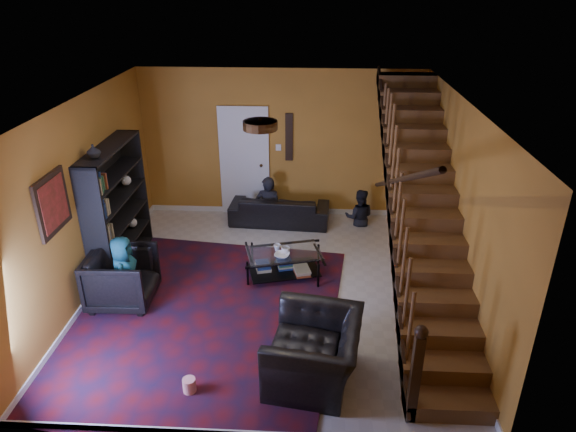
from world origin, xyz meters
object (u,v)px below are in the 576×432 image
object	(u,v)px
sofa	(280,209)
armchair_right	(314,351)
bookshelf	(118,211)
armchair_left	(122,278)
coffee_table	(284,263)

from	to	relation	value
sofa	armchair_right	bearing A→B (deg)	103.29
sofa	armchair_right	size ratio (longest dim) A/B	1.58
bookshelf	armchair_left	size ratio (longest dim) A/B	2.25
bookshelf	armchair_right	size ratio (longest dim) A/B	1.71
armchair_right	coffee_table	distance (m)	2.25
bookshelf	sofa	world-z (taller)	bookshelf
armchair_left	armchair_right	bearing A→B (deg)	-117.99
armchair_left	armchair_right	size ratio (longest dim) A/B	0.76
bookshelf	armchair_right	xyz separation A→B (m)	(3.08, -2.42, -0.58)
sofa	coffee_table	size ratio (longest dim) A/B	1.47
armchair_right	armchair_left	bearing A→B (deg)	-107.88
sofa	armchair_right	xyz separation A→B (m)	(0.68, -4.12, 0.11)
sofa	bookshelf	bearing A→B (deg)	39.28
armchair_left	armchair_right	xyz separation A→B (m)	(2.72, -1.38, -0.02)
bookshelf	armchair_right	distance (m)	3.96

